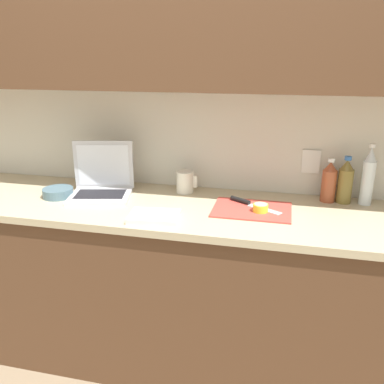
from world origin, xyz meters
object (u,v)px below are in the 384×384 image
(bottle_oil_tall, at_px, (345,182))
(bowl_white, at_px, (58,193))
(knife, at_px, (246,202))
(bottle_water_clear, at_px, (368,177))
(lemon_half_cut, at_px, (261,208))
(bottle_green_soda, at_px, (329,182))
(laptop, at_px, (102,183))
(measuring_cup, at_px, (185,182))
(cutting_board, at_px, (252,210))

(bottle_oil_tall, distance_m, bowl_white, 1.44)
(knife, height_order, bottle_water_clear, bottle_water_clear)
(knife, xyz_separation_m, bottle_oil_tall, (0.46, 0.16, 0.09))
(bottle_oil_tall, height_order, bottle_water_clear, bottle_water_clear)
(bottle_oil_tall, xyz_separation_m, bowl_white, (-1.42, -0.25, -0.08))
(lemon_half_cut, relative_size, bottle_water_clear, 0.23)
(bowl_white, bearing_deg, bottle_green_soda, 10.42)
(laptop, relative_size, bottle_water_clear, 1.19)
(lemon_half_cut, distance_m, measuring_cup, 0.47)
(bottle_water_clear, bearing_deg, knife, -164.33)
(knife, height_order, lemon_half_cut, lemon_half_cut)
(laptop, xyz_separation_m, cutting_board, (0.78, -0.05, -0.06))
(knife, relative_size, measuring_cup, 2.25)
(knife, bearing_deg, bottle_oil_tall, 50.01)
(bottle_green_soda, height_order, bottle_water_clear, bottle_water_clear)
(knife, relative_size, lemon_half_cut, 3.71)
(laptop, xyz_separation_m, measuring_cup, (0.41, 0.14, -0.01))
(bottle_green_soda, relative_size, measuring_cup, 1.93)
(measuring_cup, bearing_deg, bottle_green_soda, 2.00)
(lemon_half_cut, bearing_deg, bowl_white, -179.62)
(lemon_half_cut, relative_size, bowl_white, 0.45)
(cutting_board, bearing_deg, bowl_white, -178.13)
(lemon_half_cut, distance_m, bottle_green_soda, 0.40)
(knife, distance_m, lemon_half_cut, 0.11)
(bottle_water_clear, bearing_deg, bottle_green_soda, 180.00)
(cutting_board, bearing_deg, laptop, 176.29)
(laptop, height_order, bowl_white, laptop)
(lemon_half_cut, height_order, bowl_white, bowl_white)
(lemon_half_cut, bearing_deg, knife, 131.61)
(bowl_white, bearing_deg, bottle_oil_tall, 9.88)
(bottle_oil_tall, relative_size, measuring_cup, 2.05)
(cutting_board, bearing_deg, bottle_green_soda, 31.24)
(measuring_cup, xyz_separation_m, bowl_white, (-0.62, -0.22, -0.03))
(cutting_board, xyz_separation_m, knife, (-0.03, 0.06, 0.01))
(lemon_half_cut, xyz_separation_m, bowl_white, (-1.03, -0.01, -0.00))
(knife, relative_size, bowl_white, 1.68)
(cutting_board, height_order, measuring_cup, measuring_cup)
(cutting_board, bearing_deg, bottle_oil_tall, 26.59)
(laptop, xyz_separation_m, bottle_water_clear, (1.31, 0.16, 0.07))
(bottle_green_soda, xyz_separation_m, bottle_oil_tall, (0.08, 0.00, 0.01))
(lemon_half_cut, distance_m, bowl_white, 1.03)
(knife, bearing_deg, bottle_water_clear, 46.82)
(bottle_oil_tall, relative_size, bottle_water_clear, 0.78)
(lemon_half_cut, xyz_separation_m, bottle_green_soda, (0.31, 0.24, 0.07))
(cutting_board, height_order, lemon_half_cut, lemon_half_cut)
(laptop, relative_size, measuring_cup, 3.12)
(lemon_half_cut, bearing_deg, bottle_green_soda, 37.48)
(bottle_water_clear, height_order, bowl_white, bottle_water_clear)
(lemon_half_cut, height_order, measuring_cup, measuring_cup)
(lemon_half_cut, relative_size, bottle_oil_tall, 0.30)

